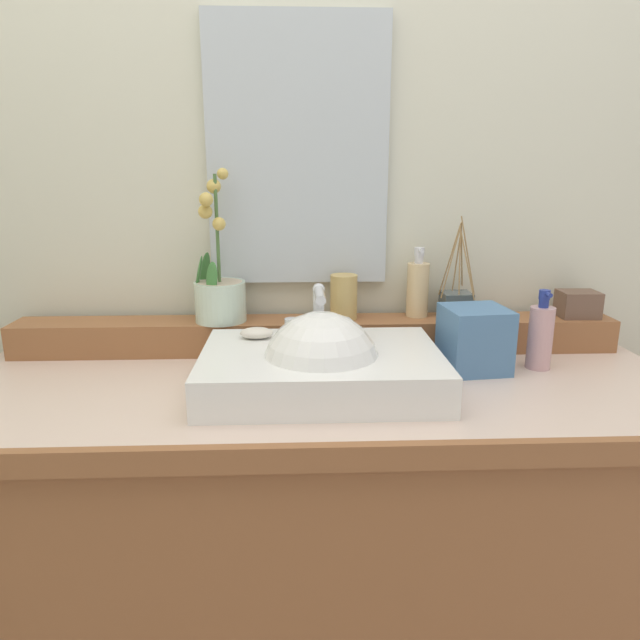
% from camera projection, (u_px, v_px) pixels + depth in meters
% --- Properties ---
extents(wall_back, '(3.09, 0.20, 2.52)m').
position_uv_depth(wall_back, '(314.00, 167.00, 1.44)').
color(wall_back, beige).
rests_on(wall_back, ground).
extents(vanity_cabinet, '(1.51, 0.58, 0.84)m').
position_uv_depth(vanity_cabinet, '(320.00, 556.00, 1.28)').
color(vanity_cabinet, brown).
rests_on(vanity_cabinet, ground).
extents(back_ledge, '(1.43, 0.11, 0.08)m').
position_uv_depth(back_ledge, '(317.00, 335.00, 1.37)').
color(back_ledge, brown).
rests_on(back_ledge, vanity_cabinet).
extents(sink_basin, '(0.47, 0.33, 0.27)m').
position_uv_depth(sink_basin, '(320.00, 370.00, 1.13)').
color(sink_basin, white).
rests_on(sink_basin, vanity_cabinet).
extents(soap_bar, '(0.07, 0.04, 0.02)m').
position_uv_depth(soap_bar, '(257.00, 333.00, 1.21)').
color(soap_bar, beige).
rests_on(soap_bar, sink_basin).
extents(potted_plant, '(0.12, 0.12, 0.35)m').
position_uv_depth(potted_plant, '(219.00, 290.00, 1.33)').
color(potted_plant, silver).
rests_on(potted_plant, back_ledge).
extents(soap_dispenser, '(0.05, 0.06, 0.17)m').
position_uv_depth(soap_dispenser, '(418.00, 288.00, 1.38)').
color(soap_dispenser, '#D9BA85').
rests_on(soap_dispenser, back_ledge).
extents(tumbler_cup, '(0.06, 0.06, 0.11)m').
position_uv_depth(tumbler_cup, '(344.00, 297.00, 1.36)').
color(tumbler_cup, tan).
rests_on(tumbler_cup, back_ledge).
extents(reed_diffuser, '(0.09, 0.11, 0.24)m').
position_uv_depth(reed_diffuser, '(456.00, 302.00, 1.39)').
color(reed_diffuser, '#485559').
rests_on(reed_diffuser, back_ledge).
extents(trinket_box, '(0.09, 0.07, 0.06)m').
position_uv_depth(trinket_box, '(578.00, 304.00, 1.38)').
color(trinket_box, brown).
rests_on(trinket_box, back_ledge).
extents(lotion_bottle, '(0.05, 0.06, 0.18)m').
position_uv_depth(lotion_bottle, '(540.00, 336.00, 1.24)').
color(lotion_bottle, '#CA9A9C').
rests_on(lotion_bottle, vanity_cabinet).
extents(tissue_box, '(0.14, 0.14, 0.14)m').
position_uv_depth(tissue_box, '(474.00, 339.00, 1.23)').
color(tissue_box, teal).
rests_on(tissue_box, vanity_cabinet).
extents(mirror, '(0.42, 0.02, 0.61)m').
position_uv_depth(mirror, '(298.00, 153.00, 1.32)').
color(mirror, silver).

